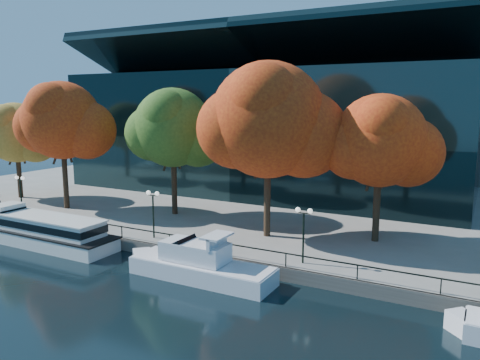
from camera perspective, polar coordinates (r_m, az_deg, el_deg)
The scene contains 14 objects.
ground at distance 36.01m, azimuth -11.66°, elevation -10.77°, with size 160.00×160.00×0.00m, color black.
promenade at distance 66.94m, azimuth 8.65°, elevation -0.84°, with size 90.00×67.08×1.00m.
railing at distance 37.82m, azimuth -8.59°, elevation -6.60°, with size 88.20×0.08×0.99m.
convention_building at distance 63.23m, azimuth 3.99°, elevation 5.96°, with size 50.00×24.57×21.43m.
tour_boat at distance 44.98m, azimuth -23.37°, elevation -5.48°, with size 16.58×3.70×3.15m.
cruiser_near at distance 33.70m, azimuth -5.40°, elevation -10.12°, with size 11.78×3.03×3.41m.
tree_0 at distance 61.42m, azimuth -25.59°, elevation 5.08°, with size 8.84×7.25×11.33m.
tree_1 at distance 52.88m, azimuth -20.83°, elevation 6.61°, with size 10.26×8.41×13.56m.
tree_2 at distance 47.34m, azimuth -8.06°, elevation 6.12°, with size 9.88×8.10×12.78m.
tree_3 at distance 38.82m, azimuth 3.65°, elevation 7.01°, with size 12.09×9.91×14.73m.
tree_4 at distance 39.06m, azimuth 16.87°, elevation 4.36°, with size 9.35×7.67×12.04m.
lamp_0 at distance 51.91m, azimuth -25.21°, elevation -0.71°, with size 1.26×0.36×4.03m.
lamp_1 at distance 39.83m, azimuth -10.56°, elevation -2.80°, with size 1.26×0.36×4.03m.
lamp_2 at distance 33.30m, azimuth 7.77°, elevation -5.14°, with size 1.26×0.36×4.03m.
Camera 1 is at (21.95, -25.75, 12.31)m, focal length 35.00 mm.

